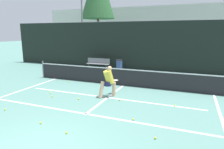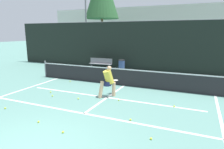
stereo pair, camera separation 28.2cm
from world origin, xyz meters
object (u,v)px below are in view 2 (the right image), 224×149
(player_practicing, at_px, (108,81))
(parked_car, at_px, (121,55))
(trash_bin, at_px, (122,65))
(courtside_bench, at_px, (101,63))

(player_practicing, xyz_separation_m, parked_car, (-3.41, 10.39, -0.12))
(player_practicing, bearing_deg, trash_bin, 58.84)
(player_practicing, relative_size, trash_bin, 1.73)
(player_practicing, bearing_deg, courtside_bench, 73.06)
(courtside_bench, bearing_deg, player_practicing, -63.28)
(player_practicing, relative_size, parked_car, 0.31)
(trash_bin, bearing_deg, parked_car, 111.96)
(player_practicing, distance_m, trash_bin, 6.36)
(player_practicing, xyz_separation_m, courtside_bench, (-3.42, 6.03, -0.28))
(courtside_bench, height_order, parked_car, parked_car)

